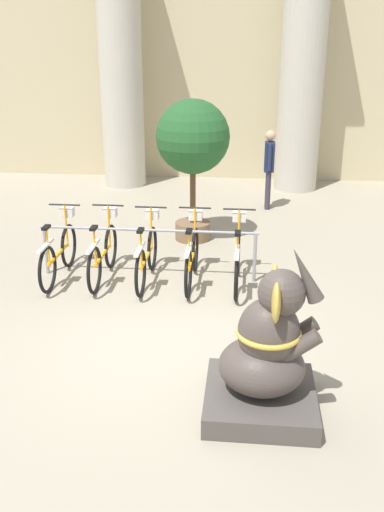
{
  "coord_description": "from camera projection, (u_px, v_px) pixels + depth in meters",
  "views": [
    {
      "loc": [
        0.94,
        -5.85,
        3.41
      ],
      "look_at": [
        0.32,
        0.33,
        1.0
      ],
      "focal_mm": 40.0,
      "sensor_mm": 36.0,
      "label": 1
    }
  ],
  "objects": [
    {
      "name": "column_left",
      "position": [
        121.0,
        72.0,
        13.04
      ],
      "size": [
        1.23,
        1.23,
        5.16
      ],
      "color": "#BCB7A8",
      "rests_on": "ground_plane"
    },
    {
      "name": "bicycle_3",
      "position": [
        192.0,
        256.0,
        8.31
      ],
      "size": [
        0.48,
        1.67,
        1.03
      ],
      "color": "black",
      "rests_on": "ground_plane"
    },
    {
      "name": "bicycle_0",
      "position": [
        59.0,
        252.0,
        8.46
      ],
      "size": [
        0.48,
        1.67,
        1.03
      ],
      "color": "black",
      "rests_on": "ground_plane"
    },
    {
      "name": "bicycle_4",
      "position": [
        238.0,
        258.0,
        8.23
      ],
      "size": [
        0.48,
        1.67,
        1.03
      ],
      "color": "black",
      "rests_on": "ground_plane"
    },
    {
      "name": "elephant_statue",
      "position": [
        266.0,
        357.0,
        5.37
      ],
      "size": [
        1.06,
        1.06,
        1.71
      ],
      "color": "#4C4742",
      "rests_on": "ground_plane"
    },
    {
      "name": "ground_plane",
      "position": [
        163.0,
        344.0,
        6.75
      ],
      "size": [
        60.0,
        60.0,
        0.0
      ],
      "primitive_type": "plane",
      "color": "#9E937F"
    },
    {
      "name": "building_facade",
      "position": [
        213.0,
        54.0,
        13.64
      ],
      "size": [
        20.0,
        0.2,
        6.0
      ],
      "color": "#C6B78E",
      "rests_on": "ground_plane"
    },
    {
      "name": "bicycle_2",
      "position": [
        147.0,
        255.0,
        8.34
      ],
      "size": [
        0.48,
        1.67,
        1.03
      ],
      "color": "black",
      "rests_on": "ground_plane"
    },
    {
      "name": "bicycle_1",
      "position": [
        103.0,
        252.0,
        8.44
      ],
      "size": [
        0.48,
        1.67,
        1.03
      ],
      "color": "black",
      "rests_on": "ground_plane"
    },
    {
      "name": "bike_rack",
      "position": [
        148.0,
        240.0,
        8.39
      ],
      "size": [
        3.25,
        0.05,
        0.77
      ],
      "color": "gray",
      "rests_on": "ground_plane"
    },
    {
      "name": "person_pedestrian",
      "position": [
        269.0,
        163.0,
        11.7
      ],
      "size": [
        0.22,
        0.47,
        1.63
      ],
      "color": "#383342",
      "rests_on": "ground_plane"
    },
    {
      "name": "column_right",
      "position": [
        302.0,
        73.0,
        12.66
      ],
      "size": [
        1.23,
        1.23,
        5.16
      ],
      "color": "#BCB7A8",
      "rests_on": "ground_plane"
    },
    {
      "name": "potted_tree",
      "position": [
        193.0,
        143.0,
        9.6
      ],
      "size": [
        1.25,
        1.25,
        2.45
      ],
      "color": "brown",
      "rests_on": "ground_plane"
    }
  ]
}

